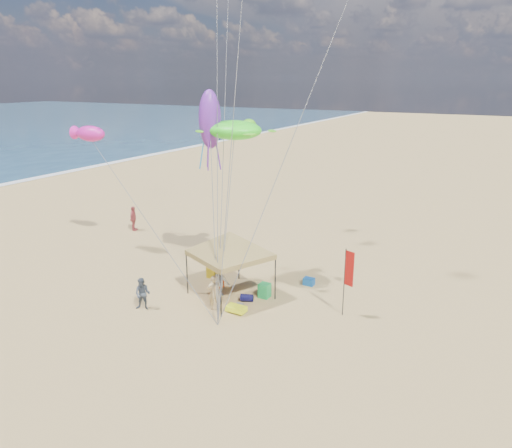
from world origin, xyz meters
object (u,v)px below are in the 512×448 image
at_px(person_near_b, 143,294).
at_px(person_far_a, 133,218).
at_px(person_near_c, 220,280).
at_px(chair_yellow, 213,271).
at_px(canopy_tent, 230,234).
at_px(cooler_blue, 309,281).
at_px(person_near_a, 214,292).
at_px(chair_green, 264,290).
at_px(feather_flag, 348,273).
at_px(cooler_red, 218,284).
at_px(beach_cart, 236,309).

bearing_deg(person_near_b, person_far_a, 112.93).
height_order(person_near_c, person_far_a, person_far_a).
bearing_deg(person_near_b, person_near_c, 30.65).
distance_m(chair_yellow, person_far_a, 10.38).
height_order(canopy_tent, chair_yellow, canopy_tent).
bearing_deg(person_far_a, person_near_c, -142.43).
bearing_deg(cooler_blue, chair_yellow, -162.67).
bearing_deg(cooler_blue, person_near_a, -120.95).
relative_size(chair_green, person_near_b, 0.46).
bearing_deg(person_near_b, feather_flag, 2.93).
relative_size(cooler_red, person_far_a, 0.31).
xyz_separation_m(beach_cart, person_far_a, (-12.67, 7.18, 0.67)).
bearing_deg(person_near_b, cooler_blue, 26.33).
distance_m(cooler_red, person_near_b, 4.10).
height_order(cooler_blue, person_near_b, person_near_b).
height_order(beach_cart, person_near_c, person_near_c).
bearing_deg(chair_green, cooler_red, -177.38).
relative_size(canopy_tent, chair_green, 8.07).
height_order(chair_yellow, person_near_a, person_near_a).
bearing_deg(person_near_b, canopy_tent, 26.56).
height_order(canopy_tent, person_far_a, canopy_tent).
bearing_deg(person_near_c, chair_green, -162.57).
height_order(canopy_tent, person_near_a, canopy_tent).
xyz_separation_m(canopy_tent, person_near_a, (0.06, -1.53, -2.36)).
bearing_deg(person_near_b, cooler_red, 44.34).
bearing_deg(canopy_tent, feather_flag, 6.99).
bearing_deg(cooler_red, person_near_b, -114.24).
height_order(feather_flag, chair_yellow, feather_flag).
height_order(feather_flag, person_near_b, feather_flag).
relative_size(canopy_tent, person_far_a, 3.25).
relative_size(chair_green, chair_yellow, 1.00).
relative_size(person_near_b, person_near_c, 0.94).
xyz_separation_m(cooler_blue, chair_green, (-1.33, -2.38, 0.16)).
bearing_deg(person_near_a, chair_green, -165.79).
bearing_deg(cooler_blue, person_near_c, -135.72).
distance_m(feather_flag, cooler_blue, 4.14).
bearing_deg(chair_green, chair_yellow, 166.71).
bearing_deg(canopy_tent, person_near_c, -162.06).
height_order(feather_flag, cooler_blue, feather_flag).
bearing_deg(person_far_a, cooler_blue, -124.74).
bearing_deg(person_far_a, canopy_tent, -140.72).
xyz_separation_m(cooler_red, beach_cart, (2.28, -1.94, 0.01)).
height_order(beach_cart, person_near_a, person_near_a).
xyz_separation_m(feather_flag, person_near_c, (-6.10, -0.85, -1.30)).
bearing_deg(person_near_a, feather_flag, 158.72).
distance_m(person_near_c, person_far_a, 12.55).
bearing_deg(chair_green, beach_cart, -99.78).
distance_m(chair_yellow, person_near_c, 2.38).
height_order(canopy_tent, beach_cart, canopy_tent).
height_order(chair_yellow, beach_cart, chair_yellow).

